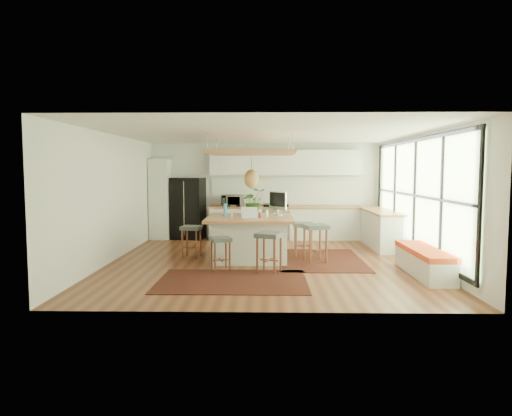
{
  "coord_description": "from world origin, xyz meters",
  "views": [
    {
      "loc": [
        0.01,
        -9.61,
        1.94
      ],
      "look_at": [
        -0.2,
        0.5,
        1.1
      ],
      "focal_mm": 32.07,
      "sensor_mm": 36.0,
      "label": 1
    }
  ],
  "objects_px": {
    "laptop": "(251,213)",
    "stool_right_front": "(315,245)",
    "fridge": "(188,206)",
    "stool_near_left": "(221,252)",
    "stool_right_back": "(303,241)",
    "island_plant": "(253,204)",
    "island": "(250,238)",
    "stool_near_right": "(269,254)",
    "microwave": "(233,199)",
    "stool_left_side": "(192,242)",
    "monitor": "(278,204)"
  },
  "relations": [
    {
      "from": "stool_near_left",
      "to": "island_plant",
      "type": "relative_size",
      "value": 1.09
    },
    {
      "from": "stool_right_back",
      "to": "island",
      "type": "bearing_deg",
      "value": -164.66
    },
    {
      "from": "stool_near_right",
      "to": "microwave",
      "type": "relative_size",
      "value": 1.3
    },
    {
      "from": "stool_right_back",
      "to": "stool_right_front",
      "type": "bearing_deg",
      "value": -73.03
    },
    {
      "from": "laptop",
      "to": "island_plant",
      "type": "xyz_separation_m",
      "value": [
        0.02,
        1.17,
        0.11
      ]
    },
    {
      "from": "stool_near_left",
      "to": "stool_near_right",
      "type": "distance_m",
      "value": 0.96
    },
    {
      "from": "stool_near_left",
      "to": "island_plant",
      "type": "xyz_separation_m",
      "value": [
        0.59,
        1.78,
        0.81
      ]
    },
    {
      "from": "stool_right_front",
      "to": "laptop",
      "type": "distance_m",
      "value": 1.53
    },
    {
      "from": "fridge",
      "to": "stool_left_side",
      "type": "xyz_separation_m",
      "value": [
        0.54,
        -2.78,
        -0.57
      ]
    },
    {
      "from": "stool_left_side",
      "to": "laptop",
      "type": "relative_size",
      "value": 1.88
    },
    {
      "from": "stool_left_side",
      "to": "monitor",
      "type": "distance_m",
      "value": 2.1
    },
    {
      "from": "microwave",
      "to": "island_plant",
      "type": "relative_size",
      "value": 0.99
    },
    {
      "from": "stool_left_side",
      "to": "island_plant",
      "type": "distance_m",
      "value": 1.66
    },
    {
      "from": "stool_right_front",
      "to": "monitor",
      "type": "height_order",
      "value": "monitor"
    },
    {
      "from": "stool_near_right",
      "to": "island_plant",
      "type": "height_order",
      "value": "island_plant"
    },
    {
      "from": "island",
      "to": "stool_near_left",
      "type": "height_order",
      "value": "island"
    },
    {
      "from": "laptop",
      "to": "fridge",
      "type": "bearing_deg",
      "value": 101.26
    },
    {
      "from": "fridge",
      "to": "stool_right_front",
      "type": "xyz_separation_m",
      "value": [
        3.23,
        -3.24,
        -0.57
      ]
    },
    {
      "from": "stool_right_front",
      "to": "monitor",
      "type": "xyz_separation_m",
      "value": [
        -0.77,
        0.63,
        0.83
      ]
    },
    {
      "from": "fridge",
      "to": "stool_near_left",
      "type": "bearing_deg",
      "value": -62.75
    },
    {
      "from": "stool_right_back",
      "to": "microwave",
      "type": "bearing_deg",
      "value": 124.86
    },
    {
      "from": "island",
      "to": "laptop",
      "type": "bearing_deg",
      "value": -86.02
    },
    {
      "from": "stool_right_front",
      "to": "monitor",
      "type": "bearing_deg",
      "value": 140.81
    },
    {
      "from": "stool_right_back",
      "to": "stool_left_side",
      "type": "xyz_separation_m",
      "value": [
        -2.49,
        -0.19,
        0.0
      ]
    },
    {
      "from": "stool_right_back",
      "to": "laptop",
      "type": "xyz_separation_m",
      "value": [
        -1.15,
        -0.87,
        0.7
      ]
    },
    {
      "from": "fridge",
      "to": "stool_near_right",
      "type": "relative_size",
      "value": 2.27
    },
    {
      "from": "stool_near_left",
      "to": "laptop",
      "type": "height_order",
      "value": "laptop"
    },
    {
      "from": "stool_left_side",
      "to": "microwave",
      "type": "bearing_deg",
      "value": 74.95
    },
    {
      "from": "stool_left_side",
      "to": "microwave",
      "type": "relative_size",
      "value": 1.21
    },
    {
      "from": "monitor",
      "to": "fridge",
      "type": "bearing_deg",
      "value": -173.84
    },
    {
      "from": "monitor",
      "to": "island_plant",
      "type": "relative_size",
      "value": 0.99
    },
    {
      "from": "stool_right_back",
      "to": "island_plant",
      "type": "relative_size",
      "value": 1.28
    },
    {
      "from": "island_plant",
      "to": "island",
      "type": "bearing_deg",
      "value": -95.46
    },
    {
      "from": "laptop",
      "to": "stool_right_front",
      "type": "bearing_deg",
      "value": -8.45
    },
    {
      "from": "stool_near_right",
      "to": "laptop",
      "type": "relative_size",
      "value": 2.03
    },
    {
      "from": "stool_near_left",
      "to": "laptop",
      "type": "xyz_separation_m",
      "value": [
        0.57,
        0.61,
        0.7
      ]
    },
    {
      "from": "laptop",
      "to": "stool_right_back",
      "type": "bearing_deg",
      "value": 19.72
    },
    {
      "from": "stool_near_right",
      "to": "microwave",
      "type": "bearing_deg",
      "value": 103.19
    },
    {
      "from": "laptop",
      "to": "monitor",
      "type": "relative_size",
      "value": 0.64
    },
    {
      "from": "stool_right_back",
      "to": "island_plant",
      "type": "height_order",
      "value": "island_plant"
    },
    {
      "from": "island",
      "to": "stool_left_side",
      "type": "xyz_separation_m",
      "value": [
        -1.31,
        0.13,
        -0.11
      ]
    },
    {
      "from": "fridge",
      "to": "stool_right_back",
      "type": "xyz_separation_m",
      "value": [
        3.03,
        -2.59,
        -0.57
      ]
    },
    {
      "from": "stool_near_left",
      "to": "stool_right_back",
      "type": "bearing_deg",
      "value": 40.76
    },
    {
      "from": "monitor",
      "to": "stool_near_right",
      "type": "bearing_deg",
      "value": -44.34
    },
    {
      "from": "microwave",
      "to": "laptop",
      "type": "bearing_deg",
      "value": -72.92
    },
    {
      "from": "laptop",
      "to": "monitor",
      "type": "bearing_deg",
      "value": 38.28
    },
    {
      "from": "stool_near_left",
      "to": "microwave",
      "type": "distance_m",
      "value": 4.09
    },
    {
      "from": "microwave",
      "to": "monitor",
      "type": "bearing_deg",
      "value": -58.19
    },
    {
      "from": "island",
      "to": "microwave",
      "type": "height_order",
      "value": "microwave"
    },
    {
      "from": "stool_left_side",
      "to": "island_plant",
      "type": "bearing_deg",
      "value": 19.78
    }
  ]
}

